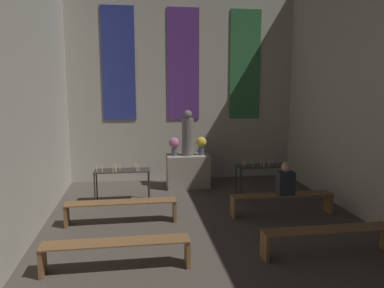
{
  "coord_description": "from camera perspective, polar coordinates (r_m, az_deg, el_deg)",
  "views": [
    {
      "loc": [
        -1.41,
        -0.08,
        2.88
      ],
      "look_at": [
        0.0,
        9.37,
        1.36
      ],
      "focal_mm": 35.0,
      "sensor_mm": 36.0,
      "label": 1
    }
  ],
  "objects": [
    {
      "name": "pew_back_left",
      "position": [
        8.06,
        -10.7,
        -9.41
      ],
      "size": [
        2.29,
        0.36,
        0.47
      ],
      "color": "brown",
      "rests_on": "ground_plane"
    },
    {
      "name": "person_seated",
      "position": [
        8.56,
        14.11,
        -5.35
      ],
      "size": [
        0.36,
        0.24,
        0.72
      ],
      "color": "#282D38",
      "rests_on": "pew_back_right"
    },
    {
      "name": "statue",
      "position": [
        10.44,
        -0.65,
        1.42
      ],
      "size": [
        0.33,
        0.33,
        1.26
      ],
      "color": "slate",
      "rests_on": "altar"
    },
    {
      "name": "altar",
      "position": [
        10.62,
        -0.64,
        -4.13
      ],
      "size": [
        1.18,
        0.71,
        0.92
      ],
      "color": "gray",
      "rests_on": "ground_plane"
    },
    {
      "name": "flower_vase_right",
      "position": [
        10.53,
        1.43,
        0.04
      ],
      "size": [
        0.29,
        0.29,
        0.51
      ],
      "color": "#4C5666",
      "rests_on": "altar"
    },
    {
      "name": "pew_third_right",
      "position": [
        6.92,
        20.01,
        -12.96
      ],
      "size": [
        2.29,
        0.36,
        0.47
      ],
      "color": "brown",
      "rests_on": "ground_plane"
    },
    {
      "name": "candle_rack_right",
      "position": [
        9.84,
        10.69,
        -3.8
      ],
      "size": [
        1.34,
        0.51,
        1.02
      ],
      "color": "#332D28",
      "rests_on": "ground_plane"
    },
    {
      "name": "pew_third_left",
      "position": [
        6.16,
        -11.42,
        -15.37
      ],
      "size": [
        2.29,
        0.36,
        0.47
      ],
      "color": "brown",
      "rests_on": "ground_plane"
    },
    {
      "name": "wall_back",
      "position": [
        11.35,
        -1.36,
        9.26
      ],
      "size": [
        6.97,
        0.16,
        5.79
      ],
      "color": "#B2AD9E",
      "rests_on": "ground_plane"
    },
    {
      "name": "flower_vase_left",
      "position": [
        10.43,
        -2.74,
        -0.05
      ],
      "size": [
        0.29,
        0.29,
        0.51
      ],
      "color": "#4C5666",
      "rests_on": "altar"
    },
    {
      "name": "pew_back_right",
      "position": [
        8.65,
        13.55,
        -8.21
      ],
      "size": [
        2.29,
        0.36,
        0.47
      ],
      "color": "brown",
      "rests_on": "ground_plane"
    },
    {
      "name": "candle_rack_left",
      "position": [
        9.31,
        -10.6,
        -4.52
      ],
      "size": [
        1.34,
        0.51,
        1.02
      ],
      "color": "#332D28",
      "rests_on": "ground_plane"
    }
  ]
}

